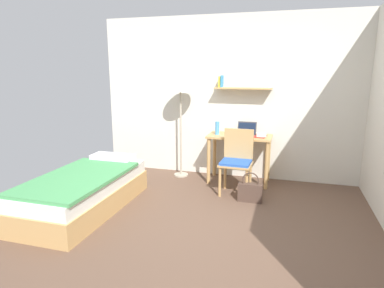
{
  "coord_description": "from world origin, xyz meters",
  "views": [
    {
      "loc": [
        0.91,
        -3.33,
        1.76
      ],
      "look_at": [
        -0.23,
        0.51,
        0.85
      ],
      "focal_mm": 30.91,
      "sensor_mm": 36.0,
      "label": 1
    }
  ],
  "objects_px": {
    "desk": "(239,145)",
    "laptop": "(247,132)",
    "water_bottle": "(217,128)",
    "standing_lamp": "(180,89)",
    "desk_chair": "(237,159)",
    "book_stack": "(261,135)",
    "handbag": "(250,192)",
    "bed": "(85,191)"
  },
  "relations": [
    {
      "from": "bed",
      "to": "water_bottle",
      "type": "height_order",
      "value": "water_bottle"
    },
    {
      "from": "desk_chair",
      "to": "standing_lamp",
      "type": "height_order",
      "value": "standing_lamp"
    },
    {
      "from": "desk_chair",
      "to": "book_stack",
      "type": "height_order",
      "value": "desk_chair"
    },
    {
      "from": "desk_chair",
      "to": "handbag",
      "type": "bearing_deg",
      "value": -50.48
    },
    {
      "from": "water_bottle",
      "to": "handbag",
      "type": "xyz_separation_m",
      "value": [
        0.63,
        -0.74,
        -0.72
      ]
    },
    {
      "from": "desk_chair",
      "to": "laptop",
      "type": "height_order",
      "value": "laptop"
    },
    {
      "from": "water_bottle",
      "to": "book_stack",
      "type": "bearing_deg",
      "value": 0.31
    },
    {
      "from": "bed",
      "to": "standing_lamp",
      "type": "distance_m",
      "value": 2.18
    },
    {
      "from": "desk",
      "to": "desk_chair",
      "type": "relative_size",
      "value": 1.06
    },
    {
      "from": "handbag",
      "to": "laptop",
      "type": "bearing_deg",
      "value": 102.08
    },
    {
      "from": "book_stack",
      "to": "bed",
      "type": "bearing_deg",
      "value": -142.17
    },
    {
      "from": "water_bottle",
      "to": "handbag",
      "type": "height_order",
      "value": "water_bottle"
    },
    {
      "from": "desk",
      "to": "desk_chair",
      "type": "height_order",
      "value": "desk_chair"
    },
    {
      "from": "bed",
      "to": "desk",
      "type": "relative_size",
      "value": 1.93
    },
    {
      "from": "desk",
      "to": "laptop",
      "type": "xyz_separation_m",
      "value": [
        0.09,
        0.08,
        0.21
      ]
    },
    {
      "from": "bed",
      "to": "desk",
      "type": "distance_m",
      "value": 2.38
    },
    {
      "from": "bed",
      "to": "desk",
      "type": "xyz_separation_m",
      "value": [
        1.72,
        1.61,
        0.36
      ]
    },
    {
      "from": "standing_lamp",
      "to": "handbag",
      "type": "distance_m",
      "value": 1.98
    },
    {
      "from": "desk",
      "to": "water_bottle",
      "type": "height_order",
      "value": "water_bottle"
    },
    {
      "from": "standing_lamp",
      "to": "desk_chair",
      "type": "bearing_deg",
      "value": -27.05
    },
    {
      "from": "laptop",
      "to": "water_bottle",
      "type": "bearing_deg",
      "value": -167.05
    },
    {
      "from": "standing_lamp",
      "to": "laptop",
      "type": "distance_m",
      "value": 1.25
    },
    {
      "from": "desk",
      "to": "desk_chair",
      "type": "bearing_deg",
      "value": -85.71
    },
    {
      "from": "laptop",
      "to": "handbag",
      "type": "distance_m",
      "value": 1.09
    },
    {
      "from": "book_stack",
      "to": "handbag",
      "type": "xyz_separation_m",
      "value": [
        -0.05,
        -0.74,
        -0.64
      ]
    },
    {
      "from": "desk",
      "to": "water_bottle",
      "type": "relative_size",
      "value": 4.7
    },
    {
      "from": "desk",
      "to": "laptop",
      "type": "bearing_deg",
      "value": 38.56
    },
    {
      "from": "desk_chair",
      "to": "water_bottle",
      "type": "distance_m",
      "value": 0.69
    },
    {
      "from": "water_bottle",
      "to": "book_stack",
      "type": "height_order",
      "value": "water_bottle"
    },
    {
      "from": "standing_lamp",
      "to": "book_stack",
      "type": "bearing_deg",
      "value": -2.96
    },
    {
      "from": "bed",
      "to": "standing_lamp",
      "type": "bearing_deg",
      "value": 65.87
    },
    {
      "from": "water_bottle",
      "to": "standing_lamp",
      "type": "bearing_deg",
      "value": 173.54
    },
    {
      "from": "desk_chair",
      "to": "handbag",
      "type": "height_order",
      "value": "desk_chair"
    },
    {
      "from": "standing_lamp",
      "to": "desk",
      "type": "bearing_deg",
      "value": -2.56
    },
    {
      "from": "laptop",
      "to": "book_stack",
      "type": "distance_m",
      "value": 0.25
    },
    {
      "from": "bed",
      "to": "standing_lamp",
      "type": "relative_size",
      "value": 1.15
    },
    {
      "from": "book_stack",
      "to": "standing_lamp",
      "type": "bearing_deg",
      "value": 177.04
    },
    {
      "from": "desk_chair",
      "to": "water_bottle",
      "type": "bearing_deg",
      "value": 130.91
    },
    {
      "from": "desk",
      "to": "standing_lamp",
      "type": "height_order",
      "value": "standing_lamp"
    },
    {
      "from": "handbag",
      "to": "book_stack",
      "type": "bearing_deg",
      "value": 86.13
    },
    {
      "from": "desk_chair",
      "to": "standing_lamp",
      "type": "bearing_deg",
      "value": 152.95
    },
    {
      "from": "bed",
      "to": "handbag",
      "type": "xyz_separation_m",
      "value": [
        1.99,
        0.85,
        -0.1
      ]
    }
  ]
}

